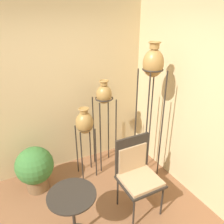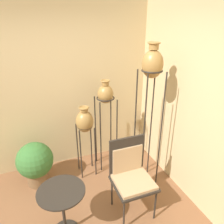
{
  "view_description": "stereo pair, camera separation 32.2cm",
  "coord_description": "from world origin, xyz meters",
  "px_view_note": "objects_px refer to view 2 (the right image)",
  "views": [
    {
      "loc": [
        -0.44,
        -1.47,
        2.39
      ],
      "look_at": [
        0.91,
        1.14,
        1.09
      ],
      "focal_mm": 35.0,
      "sensor_mm": 36.0,
      "label": 1
    },
    {
      "loc": [
        -0.15,
        -1.61,
        2.39
      ],
      "look_at": [
        0.91,
        1.14,
        1.09
      ],
      "focal_mm": 35.0,
      "sensor_mm": 36.0,
      "label": 2
    }
  ],
  "objects_px": {
    "vase_stand_short": "(85,123)",
    "side_table": "(62,202)",
    "vase_stand_medium": "(106,98)",
    "potted_plant": "(35,162)",
    "vase_stand_tall": "(152,70)",
    "chair": "(131,173)"
  },
  "relations": [
    {
      "from": "vase_stand_medium",
      "to": "side_table",
      "type": "relative_size",
      "value": 2.36
    },
    {
      "from": "vase_stand_tall",
      "to": "vase_stand_medium",
      "type": "relative_size",
      "value": 1.39
    },
    {
      "from": "vase_stand_tall",
      "to": "vase_stand_medium",
      "type": "distance_m",
      "value": 0.9
    },
    {
      "from": "vase_stand_short",
      "to": "chair",
      "type": "distance_m",
      "value": 1.03
    },
    {
      "from": "vase_stand_tall",
      "to": "side_table",
      "type": "bearing_deg",
      "value": -160.16
    },
    {
      "from": "vase_stand_medium",
      "to": "chair",
      "type": "distance_m",
      "value": 1.2
    },
    {
      "from": "vase_stand_medium",
      "to": "side_table",
      "type": "distance_m",
      "value": 1.6
    },
    {
      "from": "vase_stand_medium",
      "to": "side_table",
      "type": "xyz_separation_m",
      "value": [
        -0.9,
        -1.08,
        -0.77
      ]
    },
    {
      "from": "vase_stand_tall",
      "to": "potted_plant",
      "type": "distance_m",
      "value": 2.16
    },
    {
      "from": "chair",
      "to": "side_table",
      "type": "bearing_deg",
      "value": -174.96
    },
    {
      "from": "vase_stand_short",
      "to": "side_table",
      "type": "relative_size",
      "value": 1.82
    },
    {
      "from": "vase_stand_tall",
      "to": "vase_stand_short",
      "type": "distance_m",
      "value": 1.26
    },
    {
      "from": "vase_stand_short",
      "to": "side_table",
      "type": "distance_m",
      "value": 1.21
    },
    {
      "from": "chair",
      "to": "side_table",
      "type": "height_order",
      "value": "chair"
    },
    {
      "from": "vase_stand_tall",
      "to": "potted_plant",
      "type": "xyz_separation_m",
      "value": [
        -1.58,
        0.53,
        -1.37
      ]
    },
    {
      "from": "vase_stand_medium",
      "to": "chair",
      "type": "relative_size",
      "value": 1.5
    },
    {
      "from": "potted_plant",
      "to": "vase_stand_tall",
      "type": "bearing_deg",
      "value": -18.53
    },
    {
      "from": "vase_stand_tall",
      "to": "side_table",
      "type": "xyz_separation_m",
      "value": [
        -1.33,
        -0.48,
        -1.29
      ]
    },
    {
      "from": "vase_stand_short",
      "to": "potted_plant",
      "type": "height_order",
      "value": "vase_stand_short"
    },
    {
      "from": "vase_stand_tall",
      "to": "potted_plant",
      "type": "relative_size",
      "value": 3.03
    },
    {
      "from": "side_table",
      "to": "potted_plant",
      "type": "xyz_separation_m",
      "value": [
        -0.25,
        1.01,
        -0.09
      ]
    },
    {
      "from": "vase_stand_short",
      "to": "potted_plant",
      "type": "relative_size",
      "value": 1.69
    }
  ]
}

